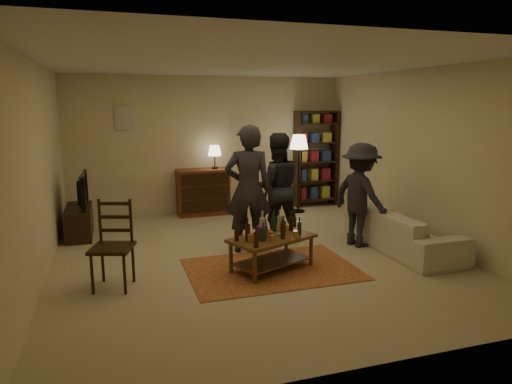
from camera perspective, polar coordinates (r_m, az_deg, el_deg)
name	(u,v)px	position (r m, az deg, el deg)	size (l,w,h in m)	color
floor	(254,256)	(6.66, -0.27, -7.95)	(6.00, 6.00, 0.00)	#C6B793
room_shell	(176,122)	(9.08, -9.98, 8.63)	(6.00, 6.00, 6.00)	beige
rug	(272,269)	(6.13, 1.97, -9.61)	(2.20, 1.50, 0.01)	maroon
coffee_table	(271,240)	(6.00, 1.92, -6.06)	(1.25, 0.97, 0.79)	brown
dining_chair	(113,241)	(5.69, -17.40, -5.83)	(0.58, 0.58, 1.06)	black
tv_stand	(79,214)	(8.03, -21.26, -2.56)	(0.40, 1.00, 1.06)	black
dresser	(203,191)	(9.04, -6.61, 0.17)	(1.00, 0.50, 1.36)	brown
bookshelf	(315,158)	(9.78, 7.43, 4.27)	(0.90, 0.34, 2.02)	black
floor_lamp	(299,147)	(9.10, 5.38, 5.60)	(0.36, 0.36, 1.56)	black
sofa	(402,230)	(7.18, 17.78, -4.53)	(2.08, 0.81, 0.61)	beige
person_left	(248,189)	(6.64, -0.96, 0.35)	(0.68, 0.45, 1.87)	#2B2931
person_right	(276,188)	(7.19, 2.54, 0.56)	(0.84, 0.65, 1.72)	#25262D
person_by_sofa	(360,195)	(7.12, 12.93, -0.37)	(1.02, 0.59, 1.59)	#23232A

